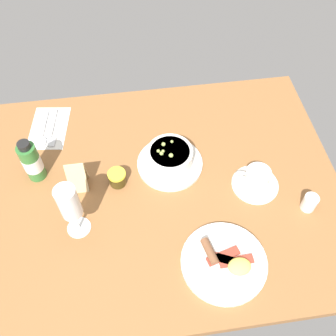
{
  "coord_description": "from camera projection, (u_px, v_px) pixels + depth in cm",
  "views": [
    {
      "loc": [
        5.25,
        60.79,
        95.08
      ],
      "look_at": [
        -3.63,
        -1.52,
        7.02
      ],
      "focal_mm": 40.53,
      "sensor_mm": 36.0,
      "label": 1
    }
  ],
  "objects": [
    {
      "name": "menu_card",
      "position": [
        77.0,
        175.0,
        1.09
      ],
      "size": [
        5.46,
        5.59,
        10.47
      ],
      "color": "#CAB583",
      "rests_on": "ground_plane"
    },
    {
      "name": "jam_jar",
      "position": [
        117.0,
        178.0,
        1.12
      ],
      "size": [
        5.28,
        5.28,
        4.82
      ],
      "color": "#3B2F0F",
      "rests_on": "ground_plane"
    },
    {
      "name": "sauce_bottle_green",
      "position": [
        32.0,
        162.0,
        1.1
      ],
      "size": [
        5.47,
        5.47,
        15.17
      ],
      "color": "#337233",
      "rests_on": "ground_plane"
    },
    {
      "name": "ground_plane",
      "position": [
        157.0,
        190.0,
        1.14
      ],
      "size": [
        110.0,
        84.0,
        3.0
      ],
      "primitive_type": "cube",
      "color": "brown"
    },
    {
      "name": "cutlery_setting",
      "position": [
        49.0,
        129.0,
        1.26
      ],
      "size": [
        14.33,
        20.06,
        0.9
      ],
      "color": "silver",
      "rests_on": "ground_plane"
    },
    {
      "name": "porridge_bowl",
      "position": [
        170.0,
        158.0,
        1.15
      ],
      "size": [
        20.15,
        20.15,
        7.62
      ],
      "color": "silver",
      "rests_on": "ground_plane"
    },
    {
      "name": "coffee_cup",
      "position": [
        256.0,
        179.0,
        1.11
      ],
      "size": [
        13.91,
        13.91,
        6.74
      ],
      "color": "silver",
      "rests_on": "ground_plane"
    },
    {
      "name": "wine_glass",
      "position": [
        69.0,
        204.0,
        0.95
      ],
      "size": [
        6.54,
        6.54,
        19.23
      ],
      "color": "white",
      "rests_on": "ground_plane"
    },
    {
      "name": "creamer_jug",
      "position": [
        310.0,
        203.0,
        1.07
      ],
      "size": [
        4.08,
        4.98,
        5.71
      ],
      "color": "silver",
      "rests_on": "ground_plane"
    },
    {
      "name": "breakfast_plate",
      "position": [
        225.0,
        262.0,
        0.98
      ],
      "size": [
        22.53,
        22.53,
        3.7
      ],
      "color": "silver",
      "rests_on": "ground_plane"
    }
  ]
}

